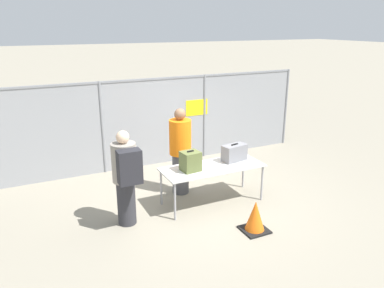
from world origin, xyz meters
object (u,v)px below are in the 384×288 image
at_px(traveler_hooded, 126,175).
at_px(security_worker_near, 180,150).
at_px(inspection_table, 212,169).
at_px(suitcase_grey, 234,153).
at_px(suitcase_olive, 190,161).
at_px(utility_trailer, 212,126).
at_px(traffic_cone, 255,217).

relative_size(traveler_hooded, security_worker_near, 0.95).
bearing_deg(traveler_hooded, inspection_table, -12.68).
distance_m(inspection_table, suitcase_grey, 0.60).
bearing_deg(inspection_table, security_worker_near, 118.48).
relative_size(suitcase_olive, security_worker_near, 0.22).
height_order(inspection_table, suitcase_olive, suitcase_olive).
xyz_separation_m(inspection_table, traveler_hooded, (-1.73, -0.13, 0.23)).
distance_m(traveler_hooded, security_worker_near, 1.59).
bearing_deg(security_worker_near, suitcase_olive, 62.02).
bearing_deg(suitcase_olive, suitcase_grey, 5.85).
xyz_separation_m(utility_trailer, traffic_cone, (-1.84, -4.94, -0.17)).
relative_size(suitcase_olive, suitcase_grey, 0.74).
xyz_separation_m(security_worker_near, traffic_cone, (0.51, -1.94, -0.67)).
bearing_deg(suitcase_grey, traffic_cone, -106.50).
bearing_deg(suitcase_olive, inspection_table, -0.02).
distance_m(suitcase_olive, security_worker_near, 0.69).
height_order(suitcase_grey, utility_trailer, suitcase_grey).
distance_m(traveler_hooded, utility_trailer, 5.35).
relative_size(inspection_table, traveler_hooded, 1.17).
height_order(suitcase_olive, security_worker_near, security_worker_near).
bearing_deg(security_worker_near, suitcase_grey, 127.89).
bearing_deg(utility_trailer, suitcase_grey, -111.84).
height_order(inspection_table, traffic_cone, inspection_table).
distance_m(traveler_hooded, traffic_cone, 2.29).
height_order(inspection_table, suitcase_grey, suitcase_grey).
xyz_separation_m(suitcase_grey, traveler_hooded, (-2.28, -0.23, 0.02)).
bearing_deg(utility_trailer, suitcase_olive, -123.60).
xyz_separation_m(inspection_table, suitcase_grey, (0.55, 0.10, 0.22)).
height_order(traveler_hooded, security_worker_near, security_worker_near).
relative_size(traveler_hooded, traffic_cone, 3.11).
distance_m(suitcase_grey, traffic_cone, 1.56).
xyz_separation_m(inspection_table, security_worker_near, (-0.37, 0.68, 0.22)).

